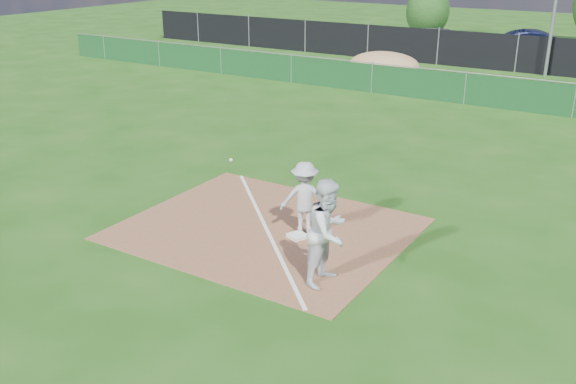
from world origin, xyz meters
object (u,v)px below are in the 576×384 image
object	(u,v)px
first_base	(297,236)
car_mid	(538,46)
play_at_first	(305,198)
runner	(328,232)
car_left	(440,39)
tree_left	(428,11)

from	to	relation	value
first_base	car_mid	xyz separation A→B (m)	(-0.67, 26.00, 0.74)
play_at_first	runner	xyz separation A→B (m)	(1.46, -1.61, 0.19)
first_base	car_mid	size ratio (longest dim) A/B	0.07
first_base	runner	world-z (taller)	runner
car_mid	first_base	bearing A→B (deg)	162.92
first_base	car_left	distance (m)	26.92
runner	car_mid	size ratio (longest dim) A/B	0.42
play_at_first	car_mid	bearing A→B (deg)	91.46
play_at_first	tree_left	bearing A→B (deg)	106.05
first_base	runner	size ratio (longest dim) A/B	0.17
tree_left	runner	bearing A→B (deg)	-72.35
runner	tree_left	bearing A→B (deg)	20.00
runner	car_mid	distance (m)	27.39
car_left	first_base	bearing A→B (deg)	-161.47
first_base	car_left	world-z (taller)	car_left
first_base	runner	xyz separation A→B (m)	(1.45, -1.30, 0.96)
first_base	car_left	size ratio (longest dim) A/B	0.08
car_left	tree_left	world-z (taller)	tree_left
runner	car_left	bearing A→B (deg)	17.78
car_left	car_mid	xyz separation A→B (m)	(5.48, -0.19, 0.08)
play_at_first	runner	bearing A→B (deg)	-47.89
play_at_first	tree_left	xyz separation A→B (m)	(-8.93, 31.04, 0.91)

